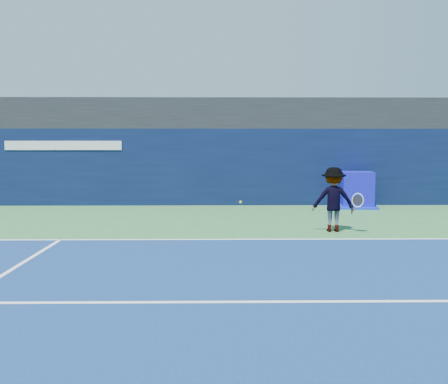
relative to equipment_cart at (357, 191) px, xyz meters
The scene contains 8 objects.
ground 10.27m from the equipment_cart, 114.53° to the right, with size 80.00×80.00×0.00m, color #326F39.
baseline 7.65m from the equipment_cart, 123.93° to the right, with size 24.00×0.10×0.01m, color white.
service_line 12.12m from the equipment_cart, 110.59° to the right, with size 24.00×0.10×0.01m, color white.
stadium_band 5.63m from the equipment_cart, 152.95° to the left, with size 36.00×3.00×1.20m, color black.
back_wall_assembly 4.51m from the equipment_cart, 164.61° to the left, with size 36.00×1.03×3.00m.
equipment_cart is the anchor object (origin of this frame).
tennis_player 5.56m from the equipment_cart, 112.12° to the right, with size 1.36×0.79×1.78m.
tennis_ball 6.21m from the equipment_cart, 137.97° to the right, with size 0.08×0.08×0.08m.
Camera 1 is at (-1.03, -9.43, 2.43)m, focal length 40.00 mm.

